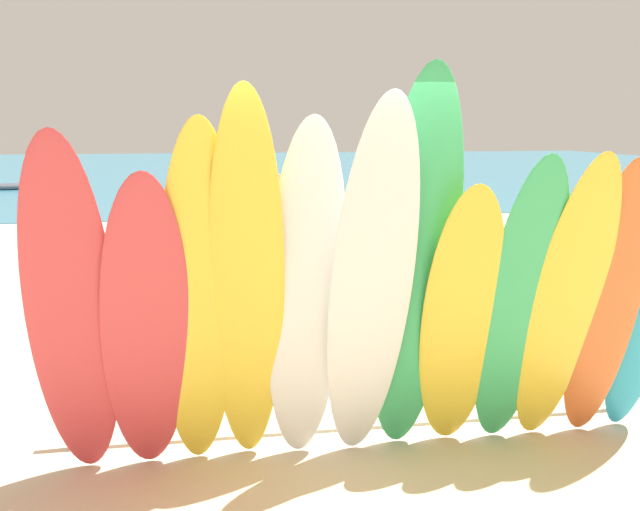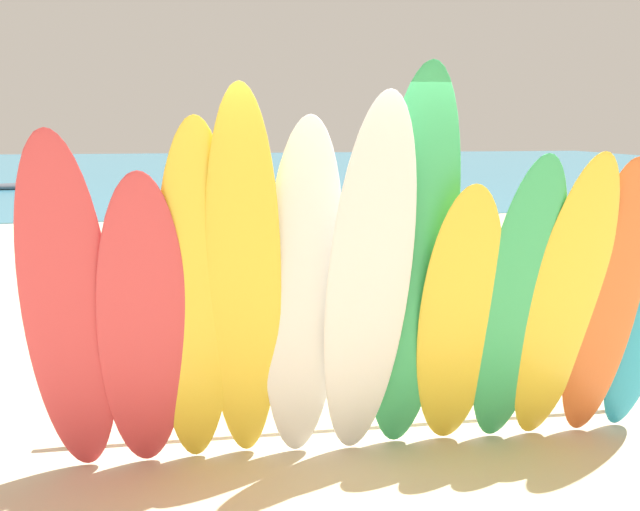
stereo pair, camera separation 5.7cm
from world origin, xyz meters
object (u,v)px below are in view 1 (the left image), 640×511
Objects in this scene: beachgoer_strolling at (368,232)px; surfboard_green_6 at (415,271)px; surfboard_yellow_7 at (461,322)px; surfboard_white_4 at (306,299)px; surfboard_green_8 at (519,308)px; beachgoer_near_rack at (296,204)px; surfboard_orange_10 at (607,305)px; surfboard_red_1 at (146,330)px; surfboard_white_5 at (371,289)px; surfboard_yellow_9 at (566,306)px; distant_boat at (21,187)px; beach_chair_red at (584,277)px; surfboard_red_0 at (72,315)px; surfboard_yellow_3 at (247,289)px; surfboard_rack at (365,363)px; surfboard_yellow_2 at (198,304)px.

surfboard_green_6 is at bearing -116.39° from beachgoer_strolling.
surfboard_yellow_7 is at bearing 0.18° from surfboard_green_6.
surfboard_white_4 is 1.44m from surfboard_green_8.
surfboard_white_4 is 7.39m from beachgoer_near_rack.
beachgoer_near_rack is (-1.09, 7.34, -0.06)m from surfboard_orange_10.
surfboard_red_1 reaches higher than beachgoer_strolling.
surfboard_green_8 is at bearing -0.89° from surfboard_white_5.
surfboard_yellow_9 is 0.68× the size of distant_boat.
beach_chair_red is at bearing 31.06° from surfboard_red_1.
surfboard_red_0 is 2.88× the size of beach_chair_red.
surfboard_green_8 is 7.38m from beachgoer_near_rack.
surfboard_red_0 is 1.09× the size of surfboard_orange_10.
surfboard_red_1 is at bearing 172.11° from surfboard_white_5.
surfboard_yellow_3 is 1.30× the size of surfboard_yellow_7.
surfboard_red_0 is at bearing 179.80° from surfboard_green_6.
surfboard_white_4 reaches higher than surfboard_yellow_9.
surfboard_yellow_3 is 0.39m from surfboard_white_4.
surfboard_rack is 1.31× the size of distant_boat.
surfboard_rack is 4.23m from beachgoer_strolling.
surfboard_red_0 is 0.76m from surfboard_yellow_2.
beach_chair_red is at bearing 54.99° from surfboard_yellow_9.
beachgoer_near_rack is 4.81m from beach_chair_red.
surfboard_red_0 is 2.16m from surfboard_green_6.
surfboard_yellow_9 reaches higher than distant_boat.
surfboard_green_6 reaches higher than surfboard_yellow_9.
surfboard_yellow_3 is 1.10m from surfboard_green_6.
surfboard_white_4 is at bearing 3.19° from surfboard_red_0.
surfboard_orange_10 is 24.05m from distant_boat.
surfboard_yellow_7 is at bearing -127.22° from beach_chair_red.
beach_chair_red reaches higher than distant_boat.
surfboard_white_5 is 0.71m from surfboard_yellow_7.
surfboard_yellow_9 is at bearing -2.14° from surfboard_white_5.
distant_boat is (-7.91, 17.79, -0.76)m from beachgoer_strolling.
surfboard_yellow_7 is at bearing 3.06° from surfboard_red_0.
surfboard_rack is at bearing 19.99° from surfboard_red_0.
beachgoer_near_rack is at bearing 81.40° from surfboard_white_5.
surfboard_yellow_2 is 0.94× the size of surfboard_white_5.
surfboard_rack is 1.93× the size of surfboard_yellow_9.
surfboard_orange_10 is at bearing 1.85° from surfboard_green_8.
surfboard_white_5 is 0.78× the size of distant_boat.
surfboard_green_8 is at bearing -122.93° from beach_chair_red.
surfboard_yellow_9 is at bearing 87.69° from beachgoer_near_rack.
surfboard_yellow_2 is 2.11m from surfboard_green_8.
surfboard_rack is 4.56m from beach_chair_red.
surfboard_rack is 1.04m from surfboard_white_4.
surfboard_green_6 is 4.93m from beach_chair_red.
surfboard_red_0 is 0.71× the size of distant_boat.
beachgoer_near_rack is (-0.56, 2.63, 0.09)m from beachgoer_strolling.
surfboard_green_6 is 0.49m from surfboard_yellow_7.
surfboard_red_0 reaches higher than surfboard_red_1.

